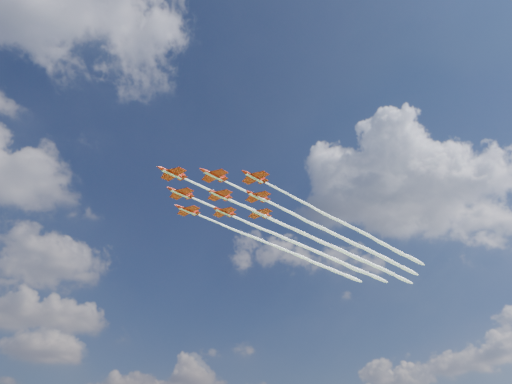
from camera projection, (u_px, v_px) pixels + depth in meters
jet_lead at (294, 229)px, 174.50m from camera, size 109.49×30.15×2.46m
jet_row2_port at (326, 230)px, 175.41m from camera, size 109.49×30.15×2.46m
jet_row2_starb at (293, 242)px, 184.76m from camera, size 109.49×30.15×2.46m
jet_row3_port at (359, 231)px, 176.32m from camera, size 109.49×30.15×2.46m
jet_row3_centre at (325, 243)px, 185.67m from camera, size 109.49×30.15×2.46m
jet_row3_starb at (293, 254)px, 195.02m from camera, size 109.49×30.15×2.46m
jet_row4_port at (355, 244)px, 186.58m from camera, size 109.49×30.15×2.46m
jet_row4_starb at (323, 255)px, 195.93m from camera, size 109.49×30.15×2.46m
jet_tail at (352, 256)px, 196.84m from camera, size 109.49×30.15×2.46m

